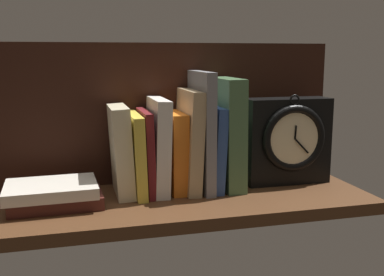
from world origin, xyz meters
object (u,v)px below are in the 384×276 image
at_px(book_orange_pandolfini, 174,152).
at_px(book_green_romantic, 227,133).
at_px(book_white_catcher, 158,146).
at_px(book_maroon_dawkins, 146,152).
at_px(framed_clock, 288,140).
at_px(book_gray_chess, 201,131).
at_px(book_yellow_seinlanguage, 136,154).
at_px(book_cream_twain, 121,151).
at_px(book_stack_side, 54,194).
at_px(book_blue_modern, 212,147).
at_px(book_tan_shortstories, 189,140).

bearing_deg(book_orange_pandolfini, book_green_romantic, 0.00).
bearing_deg(book_white_catcher, book_maroon_dawkins, 180.00).
relative_size(book_green_romantic, framed_clock, 1.17).
bearing_deg(book_maroon_dawkins, book_white_catcher, 0.00).
bearing_deg(book_orange_pandolfini, book_gray_chess, 0.00).
distance_m(book_yellow_seinlanguage, book_green_romantic, 0.21).
xyz_separation_m(book_cream_twain, book_green_romantic, (0.24, 0.00, 0.03)).
height_order(book_yellow_seinlanguage, framed_clock, framed_clock).
bearing_deg(book_stack_side, book_gray_chess, 8.93).
relative_size(book_cream_twain, book_orange_pandolfini, 1.10).
bearing_deg(book_cream_twain, book_maroon_dawkins, 0.00).
relative_size(book_white_catcher, book_stack_side, 1.08).
relative_size(book_yellow_seinlanguage, framed_clock, 0.83).
xyz_separation_m(book_cream_twain, book_gray_chess, (0.18, 0.00, 0.04)).
xyz_separation_m(book_orange_pandolfini, book_gray_chess, (0.06, 0.00, 0.04)).
bearing_deg(book_stack_side, book_blue_modern, 8.29).
bearing_deg(framed_clock, book_blue_modern, 177.13).
height_order(book_blue_modern, book_green_romantic, book_green_romantic).
bearing_deg(book_gray_chess, book_maroon_dawkins, 180.00).
bearing_deg(book_yellow_seinlanguage, book_maroon_dawkins, 0.00).
xyz_separation_m(book_white_catcher, book_gray_chess, (0.10, 0.00, 0.03)).
relative_size(book_blue_modern, book_green_romantic, 0.75).
xyz_separation_m(book_gray_chess, book_green_romantic, (0.06, 0.00, -0.01)).
bearing_deg(book_cream_twain, book_yellow_seinlanguage, -0.00).
bearing_deg(book_white_catcher, framed_clock, -1.71).
height_order(book_cream_twain, book_green_romantic, book_green_romantic).
bearing_deg(book_cream_twain, book_white_catcher, 0.00).
relative_size(book_orange_pandolfini, book_green_romantic, 0.71).
height_order(book_yellow_seinlanguage, book_blue_modern, book_blue_modern).
height_order(book_maroon_dawkins, book_stack_side, book_maroon_dawkins).
bearing_deg(book_yellow_seinlanguage, book_gray_chess, 0.00).
bearing_deg(book_stack_side, book_tan_shortstories, 9.79).
xyz_separation_m(book_orange_pandolfini, book_tan_shortstories, (0.03, 0.00, 0.02)).
distance_m(book_maroon_dawkins, book_gray_chess, 0.13).
relative_size(book_white_catcher, book_blue_modern, 1.10).
bearing_deg(book_blue_modern, book_white_catcher, 180.00).
relative_size(book_orange_pandolfini, book_gray_chess, 0.66).
xyz_separation_m(book_orange_pandolfini, book_stack_side, (-0.25, -0.05, -0.06)).
relative_size(book_yellow_seinlanguage, book_green_romantic, 0.70).
bearing_deg(framed_clock, book_yellow_seinlanguage, 178.52).
bearing_deg(book_green_romantic, book_tan_shortstories, 180.00).
bearing_deg(book_maroon_dawkins, book_orange_pandolfini, 0.00).
relative_size(book_tan_shortstories, book_stack_side, 1.17).
distance_m(book_white_catcher, book_gray_chess, 0.10).
height_order(book_gray_chess, framed_clock, book_gray_chess).
bearing_deg(book_tan_shortstories, book_cream_twain, 180.00).
bearing_deg(book_cream_twain, book_stack_side, -160.33).
bearing_deg(book_orange_pandolfini, book_tan_shortstories, 0.00).
xyz_separation_m(book_white_catcher, book_stack_side, (-0.22, -0.05, -0.08)).
distance_m(book_gray_chess, framed_clock, 0.21).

